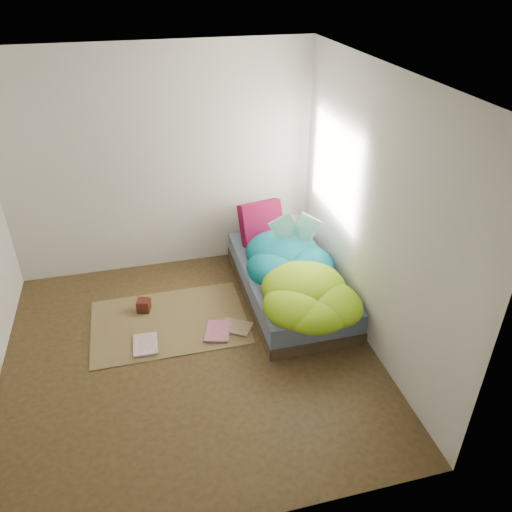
{
  "coord_description": "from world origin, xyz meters",
  "views": [
    {
      "loc": [
        -0.28,
        -3.67,
        3.35
      ],
      "look_at": [
        0.85,
        0.75,
        0.55
      ],
      "focal_mm": 35.0,
      "sensor_mm": 36.0,
      "label": 1
    }
  ],
  "objects_px": {
    "pillow_magenta": "(261,223)",
    "open_book": "(296,220)",
    "bed": "(289,282)",
    "floor_book_a": "(133,346)",
    "floor_book_b": "(206,331)",
    "wooden_box": "(144,305)"
  },
  "relations": [
    {
      "from": "pillow_magenta",
      "to": "wooden_box",
      "type": "relative_size",
      "value": 3.81
    },
    {
      "from": "open_book",
      "to": "floor_book_a",
      "type": "xyz_separation_m",
      "value": [
        -1.88,
        -0.71,
        -0.8
      ]
    },
    {
      "from": "open_book",
      "to": "floor_book_a",
      "type": "distance_m",
      "value": 2.17
    },
    {
      "from": "pillow_magenta",
      "to": "floor_book_a",
      "type": "xyz_separation_m",
      "value": [
        -1.61,
        -1.17,
        -0.57
      ]
    },
    {
      "from": "bed",
      "to": "wooden_box",
      "type": "xyz_separation_m",
      "value": [
        -1.61,
        0.09,
        -0.09
      ]
    },
    {
      "from": "pillow_magenta",
      "to": "open_book",
      "type": "bearing_deg",
      "value": -70.22
    },
    {
      "from": "bed",
      "to": "pillow_magenta",
      "type": "distance_m",
      "value": 0.81
    },
    {
      "from": "open_book",
      "to": "wooden_box",
      "type": "height_order",
      "value": "open_book"
    },
    {
      "from": "wooden_box",
      "to": "floor_book_b",
      "type": "height_order",
      "value": "wooden_box"
    },
    {
      "from": "open_book",
      "to": "floor_book_a",
      "type": "relative_size",
      "value": 1.43
    },
    {
      "from": "pillow_magenta",
      "to": "bed",
      "type": "bearing_deg",
      "value": -89.19
    },
    {
      "from": "floor_book_a",
      "to": "floor_book_b",
      "type": "relative_size",
      "value": 0.98
    },
    {
      "from": "bed",
      "to": "pillow_magenta",
      "type": "height_order",
      "value": "pillow_magenta"
    },
    {
      "from": "open_book",
      "to": "bed",
      "type": "bearing_deg",
      "value": -107.3
    },
    {
      "from": "wooden_box",
      "to": "floor_book_a",
      "type": "distance_m",
      "value": 0.6
    },
    {
      "from": "pillow_magenta",
      "to": "floor_book_b",
      "type": "height_order",
      "value": "pillow_magenta"
    },
    {
      "from": "bed",
      "to": "open_book",
      "type": "relative_size",
      "value": 4.3
    },
    {
      "from": "pillow_magenta",
      "to": "open_book",
      "type": "relative_size",
      "value": 1.08
    },
    {
      "from": "pillow_magenta",
      "to": "floor_book_a",
      "type": "relative_size",
      "value": 1.55
    },
    {
      "from": "wooden_box",
      "to": "floor_book_a",
      "type": "height_order",
      "value": "wooden_box"
    },
    {
      "from": "pillow_magenta",
      "to": "open_book",
      "type": "distance_m",
      "value": 0.58
    },
    {
      "from": "bed",
      "to": "open_book",
      "type": "bearing_deg",
      "value": 60.57
    }
  ]
}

